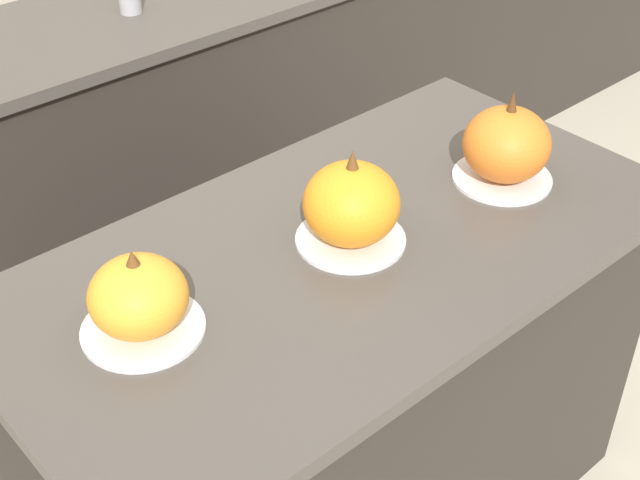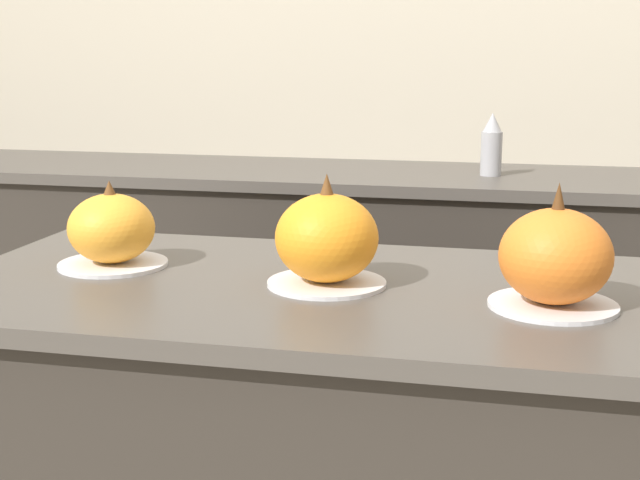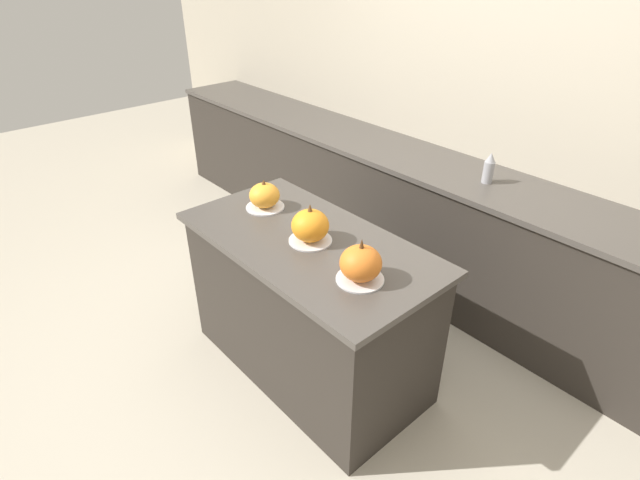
{
  "view_description": "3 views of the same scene",
  "coord_description": "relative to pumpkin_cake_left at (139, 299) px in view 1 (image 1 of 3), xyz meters",
  "views": [
    {
      "loc": [
        -0.99,
        -1.04,
        1.95
      ],
      "look_at": [
        -0.07,
        -0.01,
        0.93
      ],
      "focal_mm": 50.0,
      "sensor_mm": 36.0,
      "label": 1
    },
    {
      "loc": [
        0.37,
        -1.58,
        1.32
      ],
      "look_at": [
        0.01,
        -0.01,
        0.97
      ],
      "focal_mm": 50.0,
      "sensor_mm": 36.0,
      "label": 2
    },
    {
      "loc": [
        1.7,
        -1.42,
        2.2
      ],
      "look_at": [
        0.07,
        0.02,
        0.91
      ],
      "focal_mm": 28.0,
      "sensor_mm": 36.0,
      "label": 3
    }
  ],
  "objects": [
    {
      "name": "back_counter",
      "position": [
        0.44,
        1.18,
        -0.49
      ],
      "size": [
        6.0,
        0.6,
        0.93
      ],
      "color": "#2D2823",
      "rests_on": "ground_plane"
    },
    {
      "name": "pumpkin_cake_left",
      "position": [
        0.0,
        0.0,
        0.0
      ],
      "size": [
        0.22,
        0.22,
        0.18
      ],
      "color": "silver",
      "rests_on": "kitchen_island"
    },
    {
      "name": "pumpkin_cake_center",
      "position": [
        0.46,
        -0.05,
        0.01
      ],
      "size": [
        0.22,
        0.22,
        0.21
      ],
      "color": "silver",
      "rests_on": "kitchen_island"
    },
    {
      "name": "kitchen_island",
      "position": [
        0.44,
        -0.05,
        -0.51
      ],
      "size": [
        1.44,
        0.75,
        0.88
      ],
      "color": "#2D2823",
      "rests_on": "ground_plane"
    },
    {
      "name": "pumpkin_cake_right",
      "position": [
        0.87,
        -0.1,
        0.01
      ],
      "size": [
        0.22,
        0.22,
        0.22
      ],
      "color": "silver",
      "rests_on": "kitchen_island"
    }
  ]
}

